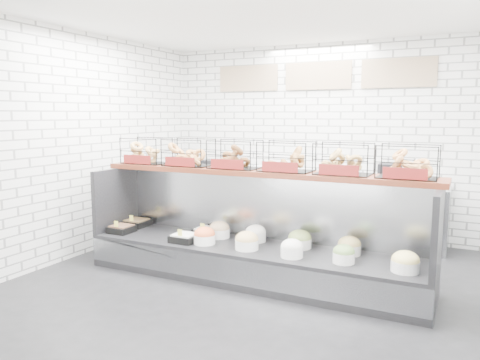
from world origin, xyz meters
The scene contains 5 objects.
ground centered at (0.00, 0.00, 0.00)m, with size 5.50×5.50×0.00m, color black.
room_shell centered at (0.00, 0.60, 2.06)m, with size 5.02×5.51×3.01m.
display_case centered at (0.01, 0.34, 0.33)m, with size 4.00×0.90×1.20m.
bagel_shelf centered at (0.00, 0.52, 1.39)m, with size 4.10×0.50×0.40m.
prep_counter centered at (-0.01, 2.43, 0.47)m, with size 4.00×0.60×1.20m.
Camera 1 is at (2.21, -4.46, 1.90)m, focal length 35.00 mm.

